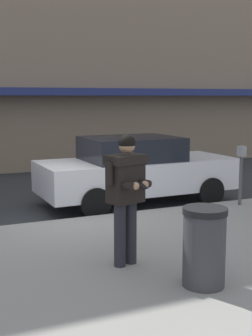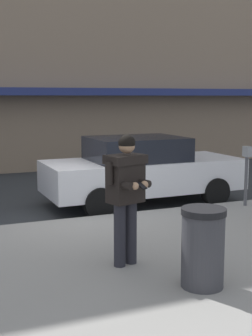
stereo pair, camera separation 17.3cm
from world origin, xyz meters
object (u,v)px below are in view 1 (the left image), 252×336
object	(u,v)px
man_texting_on_phone	(126,186)
trash_bin	(204,247)
parking_meter	(241,167)
parked_sedan_mid	(137,170)

from	to	relation	value
man_texting_on_phone	trash_bin	size ratio (longest dim) A/B	1.84
man_texting_on_phone	trash_bin	world-z (taller)	man_texting_on_phone
parking_meter	parked_sedan_mid	bearing A→B (deg)	137.68
man_texting_on_phone	parking_meter	distance (m)	4.39
man_texting_on_phone	trash_bin	bearing A→B (deg)	-61.08
trash_bin	parked_sedan_mid	bearing A→B (deg)	73.91
parked_sedan_mid	trash_bin	world-z (taller)	parked_sedan_mid
parked_sedan_mid	parking_meter	bearing A→B (deg)	-42.32
man_texting_on_phone	parking_meter	size ratio (longest dim) A/B	1.42
man_texting_on_phone	trash_bin	xyz separation A→B (m)	(0.58, -1.04, -0.62)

